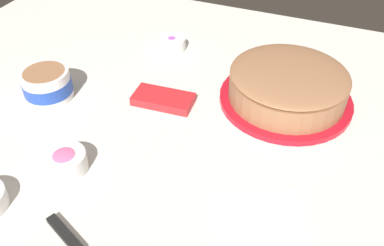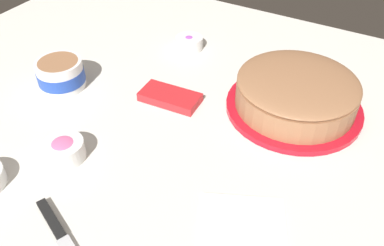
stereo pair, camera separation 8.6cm
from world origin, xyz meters
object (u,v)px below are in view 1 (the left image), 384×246
sprinkle_bowl_rainbow (172,43)px  paper_napkin (260,223)px  sprinkle_bowl_pink (66,161)px  frosting_tub (47,84)px  frosted_cake (287,87)px  candy_box_lower (163,99)px

sprinkle_bowl_rainbow → paper_napkin: sprinkle_bowl_rainbow is taller
sprinkle_bowl_pink → frosting_tub: bearing=-45.4°
sprinkle_bowl_pink → paper_napkin: sprinkle_bowl_pink is taller
sprinkle_bowl_rainbow → sprinkle_bowl_pink: bearing=90.2°
frosting_tub → sprinkle_bowl_pink: bearing=134.6°
frosted_cake → paper_napkin: 0.37m
frosted_cake → frosting_tub: bearing=20.2°
sprinkle_bowl_rainbow → candy_box_lower: 0.26m
candy_box_lower → paper_napkin: 0.40m
frosting_tub → sprinkle_bowl_rainbow: size_ratio=1.47×
sprinkle_bowl_rainbow → frosted_cake: bearing=160.7°
candy_box_lower → paper_napkin: size_ratio=0.97×
frosting_tub → sprinkle_bowl_rainbow: bearing=-119.4°
frosted_cake → candy_box_lower: size_ratio=2.19×
frosted_cake → paper_napkin: size_ratio=2.12×
sprinkle_bowl_pink → candy_box_lower: size_ratio=0.58×
frosted_cake → sprinkle_bowl_rainbow: size_ratio=4.00×
frosting_tub → paper_napkin: frosting_tub is taller
frosted_cake → frosting_tub: size_ratio=2.73×
paper_napkin → sprinkle_bowl_rainbow: bearing=-51.4°
frosting_tub → frosted_cake: bearing=-159.8°
paper_napkin → frosted_cake: bearing=-84.4°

